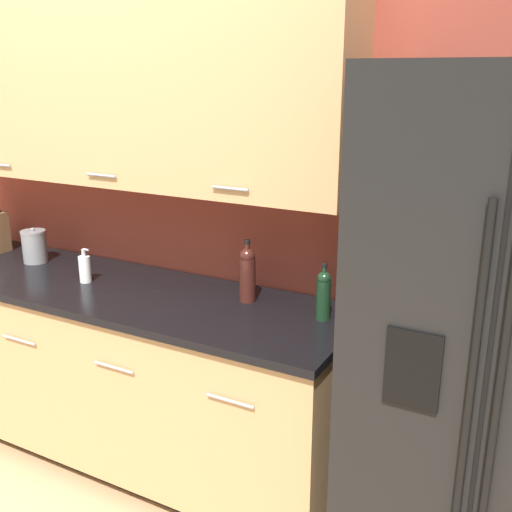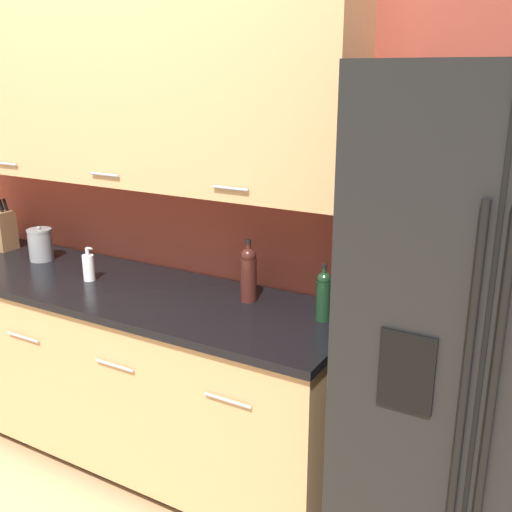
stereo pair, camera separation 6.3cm
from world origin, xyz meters
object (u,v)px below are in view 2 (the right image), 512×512
Objects in this scene: oil_bottle at (323,295)px; steel_canister at (41,245)px; refrigerator at (497,365)px; wine_bottle at (248,273)px; knife_block at (2,229)px; soap_dispenser at (89,267)px.

steel_canister is at bearing -179.88° from oil_bottle.
refrigerator is 8.11× the size of oil_bottle.
oil_bottle is at bearing -5.14° from wine_bottle.
knife_block is at bearing 176.20° from refrigerator.
soap_dispenser is 0.71× the size of oil_bottle.
knife_block is 0.81m from soap_dispenser.
wine_bottle reaches higher than oil_bottle.
refrigerator is at bearing -0.90° from soap_dispenser.
oil_bottle is 1.27× the size of steel_canister.
refrigerator is 11.41× the size of soap_dispenser.
refrigerator is 10.27× the size of steel_canister.
steel_canister is at bearing 176.49° from refrigerator.
knife_block is 1.35× the size of oil_bottle.
knife_block reaches higher than soap_dispenser.
refrigerator is 2.28m from steel_canister.
refrigerator reaches higher than knife_block.
oil_bottle reaches higher than soap_dispenser.
soap_dispenser is at bearing -10.41° from knife_block.
refrigerator is at bearing -3.80° from knife_block.
oil_bottle is (1.15, 0.11, 0.04)m from soap_dispenser.
oil_bottle is (-0.67, 0.14, 0.07)m from refrigerator.
wine_bottle is at bearing 170.40° from refrigerator.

